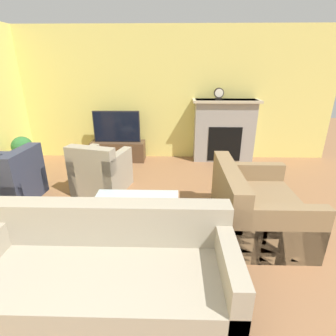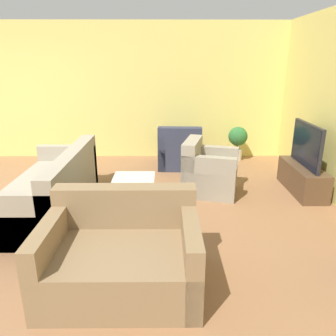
{
  "view_description": "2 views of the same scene",
  "coord_description": "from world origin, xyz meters",
  "px_view_note": "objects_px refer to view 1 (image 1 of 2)",
  "views": [
    {
      "loc": [
        0.7,
        -0.51,
        1.96
      ],
      "look_at": [
        0.62,
        2.74,
        0.67
      ],
      "focal_mm": 28.0,
      "sensor_mm": 36.0,
      "label": 1
    },
    {
      "loc": [
        4.26,
        2.77,
        1.95
      ],
      "look_at": [
        0.48,
        2.79,
        0.71
      ],
      "focal_mm": 35.0,
      "sensor_mm": 36.0,
      "label": 2
    }
  ],
  "objects_px": {
    "couch_loveseat": "(255,208)",
    "armchair_accent": "(101,173)",
    "tv": "(117,127)",
    "mantel_clock": "(219,93)",
    "armchair_by_window": "(9,182)",
    "coffee_table": "(136,203)",
    "couch_sectional": "(108,275)",
    "potted_plant": "(23,149)"
  },
  "relations": [
    {
      "from": "tv",
      "to": "coffee_table",
      "type": "distance_m",
      "value": 2.7
    },
    {
      "from": "couch_loveseat",
      "to": "coffee_table",
      "type": "height_order",
      "value": "couch_loveseat"
    },
    {
      "from": "tv",
      "to": "couch_loveseat",
      "type": "distance_m",
      "value": 3.39
    },
    {
      "from": "couch_sectional",
      "to": "coffee_table",
      "type": "relative_size",
      "value": 2.02
    },
    {
      "from": "couch_loveseat",
      "to": "potted_plant",
      "type": "height_order",
      "value": "couch_loveseat"
    },
    {
      "from": "armchair_by_window",
      "to": "tv",
      "type": "bearing_deg",
      "value": 148.7
    },
    {
      "from": "couch_sectional",
      "to": "couch_loveseat",
      "type": "height_order",
      "value": "same"
    },
    {
      "from": "couch_loveseat",
      "to": "armchair_accent",
      "type": "height_order",
      "value": "same"
    },
    {
      "from": "couch_sectional",
      "to": "potted_plant",
      "type": "relative_size",
      "value": 3.08
    },
    {
      "from": "couch_sectional",
      "to": "couch_loveseat",
      "type": "bearing_deg",
      "value": 36.4
    },
    {
      "from": "couch_loveseat",
      "to": "armchair_accent",
      "type": "distance_m",
      "value": 2.44
    },
    {
      "from": "tv",
      "to": "armchair_accent",
      "type": "xyz_separation_m",
      "value": [
        0.02,
        -1.47,
        -0.44
      ]
    },
    {
      "from": "couch_loveseat",
      "to": "armchair_by_window",
      "type": "height_order",
      "value": "same"
    },
    {
      "from": "couch_sectional",
      "to": "armchair_by_window",
      "type": "bearing_deg",
      "value": 136.91
    },
    {
      "from": "armchair_accent",
      "to": "coffee_table",
      "type": "relative_size",
      "value": 0.9
    },
    {
      "from": "coffee_table",
      "to": "potted_plant",
      "type": "xyz_separation_m",
      "value": [
        -2.45,
        1.91,
        0.07
      ]
    },
    {
      "from": "armchair_by_window",
      "to": "coffee_table",
      "type": "relative_size",
      "value": 0.83
    },
    {
      "from": "couch_sectional",
      "to": "armchair_accent",
      "type": "distance_m",
      "value": 2.29
    },
    {
      "from": "armchair_accent",
      "to": "couch_sectional",
      "type": "bearing_deg",
      "value": 120.63
    },
    {
      "from": "armchair_by_window",
      "to": "coffee_table",
      "type": "bearing_deg",
      "value": 73.93
    },
    {
      "from": "armchair_by_window",
      "to": "armchair_accent",
      "type": "distance_m",
      "value": 1.35
    },
    {
      "from": "couch_sectional",
      "to": "couch_loveseat",
      "type": "relative_size",
      "value": 1.57
    },
    {
      "from": "armchair_accent",
      "to": "coffee_table",
      "type": "bearing_deg",
      "value": 137.96
    },
    {
      "from": "potted_plant",
      "to": "tv",
      "type": "bearing_deg",
      "value": 21.29
    },
    {
      "from": "couch_sectional",
      "to": "armchair_accent",
      "type": "xyz_separation_m",
      "value": [
        -0.64,
        2.2,
        0.01
      ]
    },
    {
      "from": "coffee_table",
      "to": "potted_plant",
      "type": "relative_size",
      "value": 1.52
    },
    {
      "from": "coffee_table",
      "to": "tv",
      "type": "bearing_deg",
      "value": 106.21
    },
    {
      "from": "armchair_by_window",
      "to": "coffee_table",
      "type": "height_order",
      "value": "armchair_by_window"
    },
    {
      "from": "armchair_accent",
      "to": "coffee_table",
      "type": "xyz_separation_m",
      "value": [
        0.73,
        -1.1,
        0.07
      ]
    },
    {
      "from": "couch_loveseat",
      "to": "mantel_clock",
      "type": "bearing_deg",
      "value": 2.69
    },
    {
      "from": "potted_plant",
      "to": "couch_sectional",
      "type": "bearing_deg",
      "value": -51.89
    },
    {
      "from": "couch_sectional",
      "to": "mantel_clock",
      "type": "height_order",
      "value": "mantel_clock"
    },
    {
      "from": "armchair_by_window",
      "to": "potted_plant",
      "type": "distance_m",
      "value": 1.27
    },
    {
      "from": "couch_loveseat",
      "to": "mantel_clock",
      "type": "relative_size",
      "value": 5.88
    },
    {
      "from": "couch_sectional",
      "to": "couch_loveseat",
      "type": "distance_m",
      "value": 1.95
    },
    {
      "from": "couch_sectional",
      "to": "armchair_accent",
      "type": "height_order",
      "value": "same"
    },
    {
      "from": "couch_sectional",
      "to": "armchair_accent",
      "type": "relative_size",
      "value": 2.25
    },
    {
      "from": "mantel_clock",
      "to": "armchair_by_window",
      "type": "bearing_deg",
      "value": -150.02
    },
    {
      "from": "tv",
      "to": "armchair_accent",
      "type": "bearing_deg",
      "value": -89.31
    },
    {
      "from": "tv",
      "to": "coffee_table",
      "type": "relative_size",
      "value": 0.93
    },
    {
      "from": "tv",
      "to": "armchair_by_window",
      "type": "bearing_deg",
      "value": -124.66
    },
    {
      "from": "armchair_by_window",
      "to": "potted_plant",
      "type": "height_order",
      "value": "armchair_by_window"
    }
  ]
}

